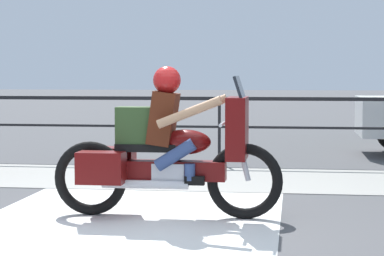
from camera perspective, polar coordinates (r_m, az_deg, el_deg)
ground_plane at (r=7.39m, az=-1.98°, el=-7.57°), size 120.00×120.00×0.00m
sidewalk_band at (r=10.70m, az=1.11°, el=-3.87°), size 44.00×2.40×0.01m
crosswalk_band at (r=7.28m, az=-5.66°, el=-7.73°), size 3.08×6.00×0.01m
fence_railing at (r=12.44m, az=2.10°, el=1.31°), size 36.00×0.05×1.12m
motorcycle at (r=7.81m, az=-1.94°, el=-1.69°), size 2.42×0.76×1.58m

